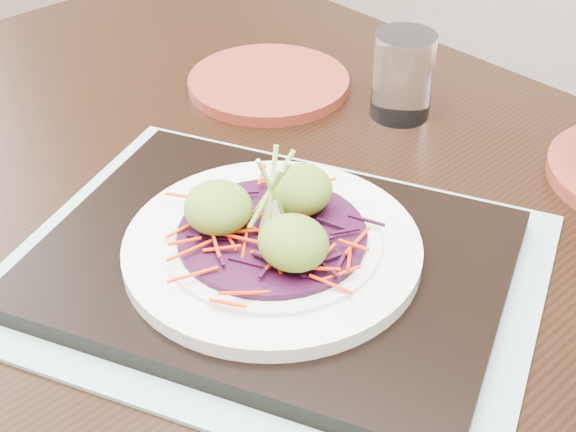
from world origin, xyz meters
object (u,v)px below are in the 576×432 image
Objects in this scene: white_plate at (272,246)px; terracotta_side_plate at (269,83)px; dining_table at (300,354)px; water_glass at (403,76)px; serving_tray at (273,262)px.

white_plate is 1.30× the size of terracotta_side_plate.
dining_table is 0.30m from water_glass.
serving_tray is at bearing -79.51° from water_glass.
white_plate is 0.32m from terracotta_side_plate.
serving_tray reaches higher than dining_table.
serving_tray is (-0.01, -0.02, 0.11)m from dining_table.
water_glass is at bearing 85.65° from serving_tray.
terracotta_side_plate is (-0.20, 0.24, -0.01)m from serving_tray.
dining_table is 15.42× the size of water_glass.
serving_tray is 1.99× the size of terracotta_side_plate.
terracotta_side_plate is (-0.20, 0.24, -0.02)m from white_plate.
water_glass is at bearing 113.65° from dining_table.
white_plate is 0.29m from water_glass.
water_glass is (-0.05, 0.28, 0.03)m from serving_tray.
water_glass reaches higher than serving_tray.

